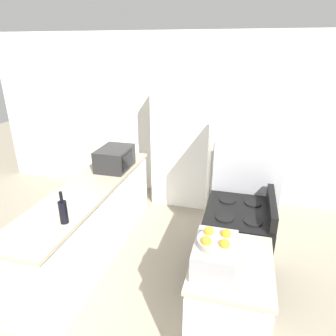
% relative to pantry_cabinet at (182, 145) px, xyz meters
% --- Properties ---
extents(wall_back, '(7.00, 0.06, 2.60)m').
position_rel_pantry_cabinet_xyz_m(wall_back, '(0.09, 0.29, 0.35)').
color(wall_back, white).
rests_on(wall_back, ground_plane).
extents(counter_left, '(0.60, 2.49, 0.90)m').
position_rel_pantry_cabinet_xyz_m(counter_left, '(-0.75, -1.64, -0.52)').
color(counter_left, silver).
rests_on(counter_left, ground_plane).
extents(counter_right, '(0.60, 0.77, 0.90)m').
position_rel_pantry_cabinet_xyz_m(counter_right, '(0.93, -2.50, -0.52)').
color(counter_right, silver).
rests_on(counter_right, ground_plane).
extents(pantry_cabinet, '(0.87, 0.51, 1.90)m').
position_rel_pantry_cabinet_xyz_m(pantry_cabinet, '(0.00, 0.00, 0.00)').
color(pantry_cabinet, white).
rests_on(pantry_cabinet, ground_plane).
extents(stove, '(0.66, 0.74, 1.06)m').
position_rel_pantry_cabinet_xyz_m(stove, '(0.95, -1.73, -0.49)').
color(stove, black).
rests_on(stove, ground_plane).
extents(refrigerator, '(0.76, 0.78, 1.69)m').
position_rel_pantry_cabinet_xyz_m(refrigerator, '(1.00, -0.93, -0.11)').
color(refrigerator, '#A3A3A8').
rests_on(refrigerator, ground_plane).
extents(microwave, '(0.38, 0.51, 0.27)m').
position_rel_pantry_cabinet_xyz_m(microwave, '(-0.66, -1.04, 0.09)').
color(microwave, black).
rests_on(microwave, counter_left).
extents(wine_bottle, '(0.08, 0.08, 0.31)m').
position_rel_pantry_cabinet_xyz_m(wine_bottle, '(-0.57, -2.35, 0.07)').
color(wine_bottle, black).
rests_on(wine_bottle, counter_left).
extents(toaster_oven, '(0.30, 0.41, 0.20)m').
position_rel_pantry_cabinet_xyz_m(toaster_oven, '(0.80, -2.59, 0.05)').
color(toaster_oven, '#939399').
rests_on(toaster_oven, counter_right).
extents(fruit_bowl, '(0.26, 0.26, 0.10)m').
position_rel_pantry_cabinet_xyz_m(fruit_bowl, '(0.81, -2.61, 0.19)').
color(fruit_bowl, '#B2A893').
rests_on(fruit_bowl, toaster_oven).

